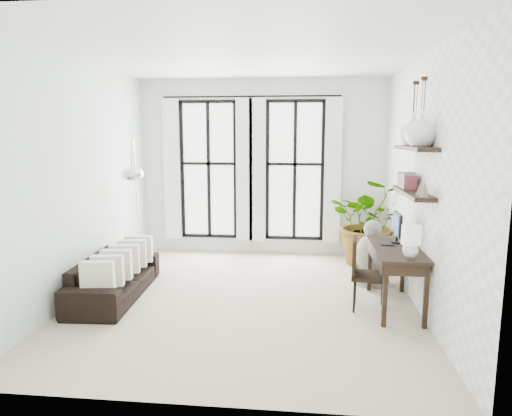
# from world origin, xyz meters

# --- Properties ---
(floor) EXTENTS (5.00, 5.00, 0.00)m
(floor) POSITION_xyz_m (0.00, 0.00, 0.00)
(floor) COLOR #B5AC8F
(floor) RESTS_ON ground
(ceiling) EXTENTS (5.00, 5.00, 0.00)m
(ceiling) POSITION_xyz_m (0.00, 0.00, 3.20)
(ceiling) COLOR white
(ceiling) RESTS_ON wall_back
(wall_left) EXTENTS (0.00, 5.00, 5.00)m
(wall_left) POSITION_xyz_m (-2.25, 0.00, 1.60)
(wall_left) COLOR silver
(wall_left) RESTS_ON floor
(wall_right) EXTENTS (0.00, 5.00, 5.00)m
(wall_right) POSITION_xyz_m (2.25, 0.00, 1.60)
(wall_right) COLOR white
(wall_right) RESTS_ON floor
(wall_back) EXTENTS (4.50, 0.00, 4.50)m
(wall_back) POSITION_xyz_m (0.00, 2.50, 1.60)
(wall_back) COLOR white
(wall_back) RESTS_ON floor
(windows) EXTENTS (3.26, 0.13, 2.65)m
(windows) POSITION_xyz_m (-0.20, 2.43, 1.56)
(windows) COLOR white
(windows) RESTS_ON wall_back
(wall_shelves) EXTENTS (0.25, 1.30, 0.60)m
(wall_shelves) POSITION_xyz_m (2.11, -0.09, 1.73)
(wall_shelves) COLOR black
(wall_shelves) RESTS_ON wall_right
(sofa) EXTENTS (0.84, 1.94, 0.56)m
(sofa) POSITION_xyz_m (-1.80, -0.10, 0.28)
(sofa) COLOR black
(sofa) RESTS_ON floor
(throw_pillows) EXTENTS (0.40, 1.52, 0.40)m
(throw_pillows) POSITION_xyz_m (-1.70, -0.10, 0.50)
(throw_pillows) COLOR beige
(throw_pillows) RESTS_ON sofa
(plant) EXTENTS (1.39, 1.21, 1.49)m
(plant) POSITION_xyz_m (1.90, 1.87, 0.75)
(plant) COLOR #2D7228
(plant) RESTS_ON floor
(desk) EXTENTS (0.57, 1.36, 1.19)m
(desk) POSITION_xyz_m (1.94, -0.17, 0.74)
(desk) COLOR black
(desk) RESTS_ON floor
(desk_chair) EXTENTS (0.49, 0.49, 0.92)m
(desk_chair) POSITION_xyz_m (1.54, -0.18, 0.52)
(desk_chair) COLOR black
(desk_chair) RESTS_ON floor
(arc_lamp) EXTENTS (0.71, 1.50, 2.20)m
(arc_lamp) POSITION_xyz_m (-1.70, 0.53, 1.71)
(arc_lamp) COLOR silver
(arc_lamp) RESTS_ON floor
(buddha) EXTENTS (0.53, 0.53, 0.96)m
(buddha) POSITION_xyz_m (1.80, 0.85, 0.40)
(buddha) COLOR gray
(buddha) RESTS_ON floor
(vase_a) EXTENTS (0.37, 0.37, 0.38)m
(vase_a) POSITION_xyz_m (2.11, -0.38, 2.27)
(vase_a) COLOR white
(vase_a) RESTS_ON shelf_upper
(vase_b) EXTENTS (0.37, 0.37, 0.38)m
(vase_b) POSITION_xyz_m (2.11, 0.02, 2.27)
(vase_b) COLOR white
(vase_b) RESTS_ON shelf_upper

